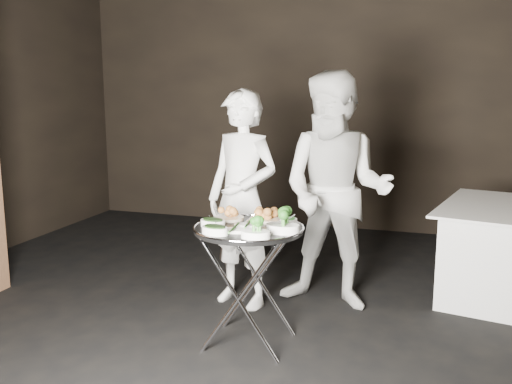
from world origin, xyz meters
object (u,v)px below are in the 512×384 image
(tray_stand, at_px, (249,280))
(serving_tray, at_px, (249,229))
(waiter_left, at_px, (242,199))
(waiter_right, at_px, (336,192))

(tray_stand, height_order, serving_tray, serving_tray)
(waiter_left, relative_size, waiter_right, 0.93)
(tray_stand, relative_size, waiter_left, 0.47)
(serving_tray, relative_size, waiter_right, 0.40)
(serving_tray, relative_size, waiter_left, 0.43)
(tray_stand, relative_size, waiter_right, 0.43)
(tray_stand, distance_m, waiter_left, 0.79)
(tray_stand, relative_size, serving_tray, 1.09)
(tray_stand, height_order, waiter_left, waiter_left)
(tray_stand, distance_m, waiter_right, 1.00)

